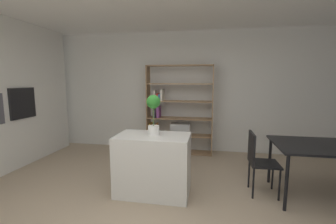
# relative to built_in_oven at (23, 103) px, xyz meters

# --- Properties ---
(ground_plane) EXTENTS (9.95, 9.95, 0.00)m
(ground_plane) POSITION_rel_built_in_oven_xyz_m (2.87, -1.18, -1.24)
(ground_plane) COLOR tan
(back_partition) EXTENTS (7.23, 0.06, 2.80)m
(back_partition) POSITION_rel_built_in_oven_xyz_m (2.87, 1.65, 0.16)
(back_partition) COLOR silver
(back_partition) RESTS_ON ground_plane
(built_in_oven) EXTENTS (0.06, 0.59, 0.59)m
(built_in_oven) POSITION_rel_built_in_oven_xyz_m (0.00, 0.00, 0.00)
(built_in_oven) COLOR black
(built_in_oven) RESTS_ON ground_plane
(kitchen_island) EXTENTS (1.06, 0.64, 0.88)m
(kitchen_island) POSITION_rel_built_in_oven_xyz_m (2.73, -0.64, -0.80)
(kitchen_island) COLOR silver
(kitchen_island) RESTS_ON ground_plane
(potted_plant_on_island) EXTENTS (0.20, 0.20, 0.58)m
(potted_plant_on_island) POSITION_rel_built_in_oven_xyz_m (2.73, -0.60, -0.01)
(potted_plant_on_island) COLOR white
(potted_plant_on_island) RESTS_ON kitchen_island
(open_bookshelf) EXTENTS (1.50, 0.33, 2.01)m
(open_bookshelf) POSITION_rel_built_in_oven_xyz_m (2.78, 1.35, -0.34)
(open_bookshelf) COLOR #997551
(open_bookshelf) RESTS_ON ground_plane
(dining_table) EXTENTS (1.18, 0.96, 0.78)m
(dining_table) POSITION_rel_built_in_oven_xyz_m (5.05, -0.37, -0.53)
(dining_table) COLOR black
(dining_table) RESTS_ON ground_plane
(dining_chair_island_side) EXTENTS (0.41, 0.41, 0.92)m
(dining_chair_island_side) POSITION_rel_built_in_oven_xyz_m (4.25, -0.37, -0.69)
(dining_chair_island_side) COLOR black
(dining_chair_island_side) RESTS_ON ground_plane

